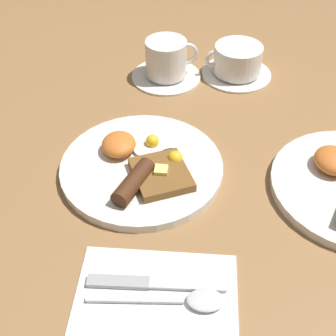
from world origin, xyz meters
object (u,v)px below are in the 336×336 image
at_px(teacup_far, 237,62).
at_px(teacup_near, 167,62).
at_px(knife, 148,283).
at_px(spoon, 191,300).
at_px(breakfast_plate_near, 143,166).

bearing_deg(teacup_far, teacup_near, -86.61).
relative_size(knife, spoon, 1.05).
distance_m(teacup_near, spoon, 0.52).
xyz_separation_m(breakfast_plate_near, teacup_near, (-0.28, 0.04, 0.02)).
distance_m(teacup_far, knife, 0.53).
height_order(teacup_near, teacup_far, teacup_near).
xyz_separation_m(breakfast_plate_near, spoon, (0.24, 0.07, -0.00)).
bearing_deg(teacup_near, breakfast_plate_near, -8.00).
height_order(teacup_near, spoon, teacup_near).
xyz_separation_m(teacup_near, spoon, (0.52, 0.03, -0.03)).
distance_m(teacup_near, knife, 0.50).
xyz_separation_m(teacup_far, knife, (0.50, -0.17, -0.02)).
distance_m(breakfast_plate_near, knife, 0.21).
xyz_separation_m(teacup_near, knife, (0.49, -0.03, -0.03)).
bearing_deg(spoon, breakfast_plate_near, 107.16).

